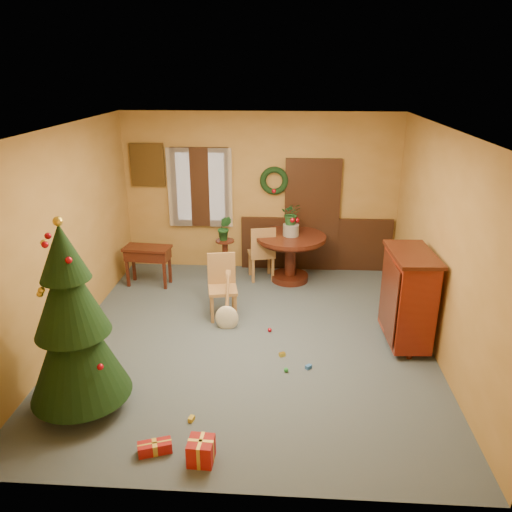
# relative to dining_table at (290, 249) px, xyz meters

# --- Properties ---
(room_envelope) EXTENTS (5.50, 5.50, 5.50)m
(room_envelope) POSITION_rel_dining_table_xyz_m (-0.36, 0.57, 0.52)
(room_envelope) COLOR #374550
(room_envelope) RESTS_ON ground
(dining_table) EXTENTS (1.24, 1.24, 0.85)m
(dining_table) POSITION_rel_dining_table_xyz_m (0.00, 0.00, 0.00)
(dining_table) COLOR black
(dining_table) RESTS_ON floor
(urn) EXTENTS (0.28, 0.28, 0.20)m
(urn) POSITION_rel_dining_table_xyz_m (0.00, 0.00, 0.36)
(urn) COLOR slate
(urn) RESTS_ON dining_table
(centerpiece_plant) EXTENTS (0.34, 0.30, 0.38)m
(centerpiece_plant) POSITION_rel_dining_table_xyz_m (0.00, 0.00, 0.65)
(centerpiece_plant) COLOR #1E4C23
(centerpiece_plant) RESTS_ON urn
(chair_near) EXTENTS (0.50, 0.50, 0.98)m
(chair_near) POSITION_rel_dining_table_xyz_m (-1.04, -1.41, -0.07)
(chair_near) COLOR olive
(chair_near) RESTS_ON floor
(chair_far) EXTENTS (0.53, 0.53, 1.01)m
(chair_far) POSITION_rel_dining_table_xyz_m (-0.50, -0.02, -0.05)
(chair_far) COLOR olive
(chair_far) RESTS_ON floor
(guitar) EXTENTS (0.41, 0.56, 0.79)m
(guitar) POSITION_rel_dining_table_xyz_m (-0.92, -1.84, -0.19)
(guitar) COLOR beige
(guitar) RESTS_ON floor
(plant_stand) EXTENTS (0.32, 0.32, 0.82)m
(plant_stand) POSITION_rel_dining_table_xyz_m (-1.13, -0.25, -0.08)
(plant_stand) COLOR black
(plant_stand) RESTS_ON floor
(stand_plant) EXTENTS (0.26, 0.22, 0.44)m
(stand_plant) POSITION_rel_dining_table_xyz_m (-1.13, -0.25, 0.45)
(stand_plant) COLOR #19471E
(stand_plant) RESTS_ON plant_stand
(christmas_tree) EXTENTS (1.09, 1.09, 2.24)m
(christmas_tree) POSITION_rel_dining_table_xyz_m (-2.31, -3.77, 0.47)
(christmas_tree) COLOR #382111
(christmas_tree) RESTS_ON floor
(writing_desk) EXTENTS (0.83, 0.47, 0.70)m
(writing_desk) POSITION_rel_dining_table_xyz_m (-2.47, -0.35, -0.06)
(writing_desk) COLOR black
(writing_desk) RESTS_ON floor
(sideboard) EXTENTS (0.61, 1.07, 1.34)m
(sideboard) POSITION_rel_dining_table_xyz_m (1.58, -2.08, 0.12)
(sideboard) COLOR #521309
(sideboard) RESTS_ON floor
(gift_a) EXTENTS (0.37, 0.33, 0.16)m
(gift_a) POSITION_rel_dining_table_xyz_m (-2.49, -3.42, -0.52)
(gift_a) COLOR brown
(gift_a) RESTS_ON floor
(gift_b) EXTENTS (0.26, 0.26, 0.25)m
(gift_b) POSITION_rel_dining_table_xyz_m (-0.85, -4.50, -0.47)
(gift_b) COLOR maroon
(gift_b) RESTS_ON floor
(gift_c) EXTENTS (0.34, 0.34, 0.16)m
(gift_c) POSITION_rel_dining_table_xyz_m (-2.72, -2.75, -0.52)
(gift_c) COLOR brown
(gift_c) RESTS_ON floor
(gift_d) EXTENTS (0.36, 0.24, 0.12)m
(gift_d) POSITION_rel_dining_table_xyz_m (-1.34, -4.41, -0.54)
(gift_d) COLOR maroon
(gift_d) RESTS_ON floor
(toy_a) EXTENTS (0.09, 0.09, 0.05)m
(toy_a) POSITION_rel_dining_table_xyz_m (0.24, -2.83, -0.57)
(toy_a) COLOR blue
(toy_a) RESTS_ON floor
(toy_b) EXTENTS (0.06, 0.06, 0.06)m
(toy_b) POSITION_rel_dining_table_xyz_m (-0.04, -2.92, -0.56)
(toy_b) COLOR #258839
(toy_b) RESTS_ON floor
(toy_c) EXTENTS (0.07, 0.09, 0.05)m
(toy_c) POSITION_rel_dining_table_xyz_m (-1.06, -3.92, -0.57)
(toy_c) COLOR gold
(toy_c) RESTS_ON floor
(toy_d) EXTENTS (0.06, 0.06, 0.06)m
(toy_d) POSITION_rel_dining_table_xyz_m (-0.29, -1.91, -0.56)
(toy_d) COLOR #B10B19
(toy_d) RESTS_ON floor
(toy_e) EXTENTS (0.09, 0.08, 0.05)m
(toy_e) POSITION_rel_dining_table_xyz_m (-0.10, -2.55, -0.57)
(toy_e) COLOR yellow
(toy_e) RESTS_ON floor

